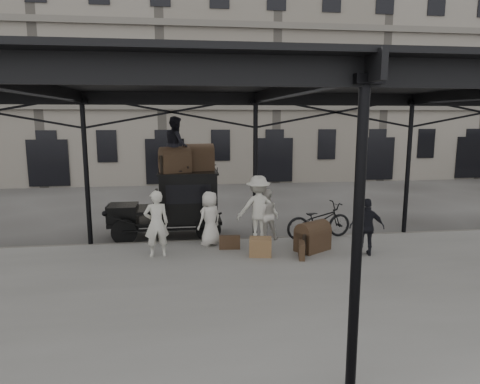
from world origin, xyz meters
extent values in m
plane|color=#383533|center=(0.00, 0.00, 0.00)|extent=(120.00, 120.00, 0.00)
cube|color=slate|center=(0.00, -2.00, 0.07)|extent=(28.00, 8.00, 0.15)
cylinder|color=black|center=(0.00, 2.00, 2.15)|extent=(0.14, 0.14, 4.30)
cylinder|color=black|center=(0.00, -5.80, 2.15)|extent=(0.14, 0.14, 4.30)
cube|color=black|center=(0.00, 2.00, 4.48)|extent=(22.00, 0.10, 0.45)
cube|color=black|center=(0.00, -5.80, 4.48)|extent=(22.00, 0.10, 0.45)
cube|color=black|center=(0.00, -1.70, 4.65)|extent=(22.50, 9.00, 0.08)
cube|color=silver|center=(0.00, -1.70, 4.72)|extent=(18.00, 7.00, 0.04)
cube|color=slate|center=(0.00, 18.00, 7.00)|extent=(64.00, 8.00, 14.00)
cylinder|color=black|center=(-4.05, 2.28, 0.40)|extent=(0.80, 0.10, 0.80)
cylinder|color=black|center=(-4.05, 3.72, 0.40)|extent=(0.80, 0.10, 0.80)
cylinder|color=black|center=(-1.45, 2.28, 0.40)|extent=(0.80, 0.10, 0.80)
cylinder|color=black|center=(-1.45, 3.72, 0.40)|extent=(0.80, 0.10, 0.80)
cube|color=black|center=(-2.80, 3.00, 0.55)|extent=(3.60, 1.25, 0.12)
cube|color=black|center=(-4.15, 3.00, 0.85)|extent=(0.90, 1.00, 0.55)
cube|color=black|center=(-4.62, 3.00, 0.85)|extent=(0.06, 0.70, 0.55)
cube|color=black|center=(-3.35, 3.00, 0.95)|extent=(0.70, 1.30, 0.10)
cube|color=black|center=(-2.05, 3.00, 1.35)|extent=(1.80, 1.45, 1.55)
cube|color=black|center=(-2.05, 2.27, 1.55)|extent=(1.40, 0.02, 0.60)
cube|color=black|center=(-2.05, 3.00, 2.15)|extent=(1.90, 1.55, 0.06)
imported|color=beige|center=(-2.95, 0.59, 1.06)|extent=(0.74, 0.55, 1.83)
imported|color=beige|center=(0.30, 1.80, 0.94)|extent=(0.81, 0.65, 1.58)
imported|color=beige|center=(-1.45, 1.42, 0.96)|extent=(0.94, 0.89, 1.62)
imported|color=black|center=(2.75, -0.08, 0.94)|extent=(1.00, 0.63, 1.59)
imported|color=beige|center=(0.06, 1.80, 1.15)|extent=(1.33, 0.81, 2.01)
imported|color=black|center=(1.98, 1.72, 0.72)|extent=(2.25, 1.09, 1.13)
imported|color=black|center=(-2.40, 2.90, 3.06)|extent=(0.81, 0.96, 1.76)
cube|color=olive|center=(-0.14, 0.24, 0.40)|extent=(0.67, 0.55, 0.50)
cube|color=#3F2B1D|center=(0.93, -0.10, 0.38)|extent=(0.28, 0.62, 0.45)
cube|color=#3F2B1D|center=(-0.92, 0.95, 0.35)|extent=(0.61, 0.20, 0.40)
camera|label=1|loc=(-2.20, -10.85, 3.90)|focal=32.00mm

